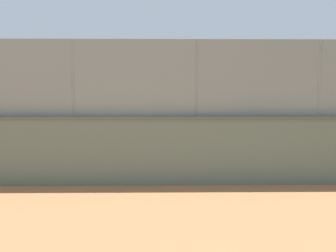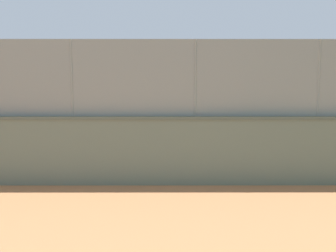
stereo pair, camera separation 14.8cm
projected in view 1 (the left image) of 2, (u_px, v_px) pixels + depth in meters
ground_plane at (179, 136)px, 18.55m from camera, size 260.00×260.00×0.00m
perimeter_wall at (316, 149)px, 9.18m from camera, size 31.43×0.75×1.73m
fence_panel_on_wall at (319, 78)px, 9.00m from camera, size 30.87×0.35×1.90m
player_foreground_swinging at (19, 132)px, 11.88m from camera, size 1.26×0.79×1.69m
player_near_wall_returning at (209, 124)px, 14.41m from camera, size 0.79×1.27×1.70m
sports_ball at (11, 170)px, 10.29m from camera, size 0.21×0.21×0.21m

